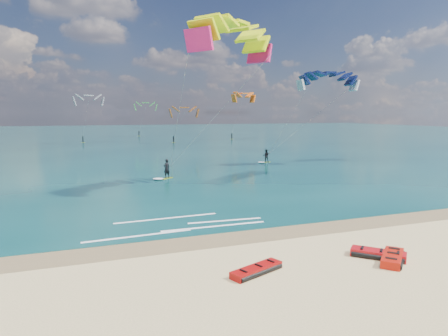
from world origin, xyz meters
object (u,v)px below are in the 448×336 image
Objects in this scene: packed_kite_right at (392,262)px; kitesurfer_main at (198,97)px; kitesurfer_far at (297,113)px; packed_kite_mid at (378,258)px; packed_kite_left at (256,273)px.

packed_kite_right is 0.15× the size of kitesurfer_main.
packed_kite_right is 35.27m from kitesurfer_far.
kitesurfer_main reaches higher than packed_kite_right.
kitesurfer_far is at bearing 112.32° from packed_kite_mid.
kitesurfer_far is at bearing 24.70° from packed_kite_right.
kitesurfer_main is at bearing 54.62° from packed_kite_right.
kitesurfer_far is (19.94, 30.92, 6.72)m from packed_kite_left.
kitesurfer_main is at bearing 58.57° from packed_kite_left.
packed_kite_left is 6.44m from packed_kite_right.
packed_kite_left is 0.21× the size of kitesurfer_far.
kitesurfer_far is (13.57, 31.85, 6.72)m from packed_kite_right.
packed_kite_mid is at bearing 69.01° from packed_kite_right.
kitesurfer_far is (13.82, 31.22, 6.72)m from packed_kite_mid.
packed_kite_left is 37.40m from kitesurfer_far.
packed_kite_left is at bearing -137.73° from kitesurfer_far.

